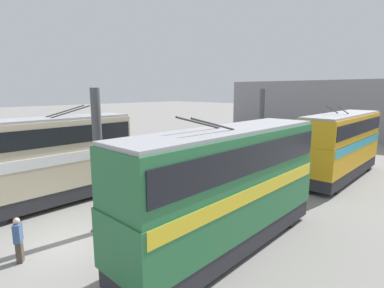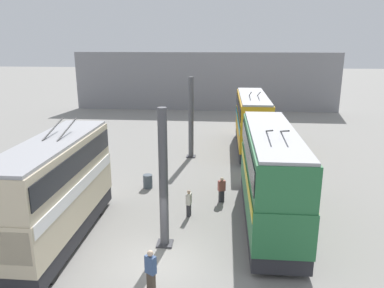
{
  "view_description": "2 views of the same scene",
  "coord_description": "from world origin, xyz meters",
  "px_view_note": "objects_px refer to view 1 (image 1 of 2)",
  "views": [
    {
      "loc": [
        -4.98,
        -12.01,
        6.48
      ],
      "look_at": [
        8.52,
        0.79,
        3.13
      ],
      "focal_mm": 28.0,
      "sensor_mm": 36.0,
      "label": 1
    },
    {
      "loc": [
        -14.08,
        -2.67,
        9.37
      ],
      "look_at": [
        10.16,
        -0.55,
        2.6
      ],
      "focal_mm": 35.0,
      "sensor_mm": 36.0,
      "label": 2
    }
  ],
  "objects_px": {
    "bus_left_near": "(228,183)",
    "person_aisle_foreground": "(18,239)",
    "oil_drum": "(177,180)",
    "bus_right_far": "(51,156)",
    "person_aisle_midway": "(164,202)",
    "person_by_left_row": "(216,200)",
    "bus_left_far": "(341,142)"
  },
  "relations": [
    {
      "from": "bus_left_near",
      "to": "person_aisle_foreground",
      "type": "relative_size",
      "value": 5.8
    },
    {
      "from": "person_aisle_foreground",
      "to": "oil_drum",
      "type": "relative_size",
      "value": 2.0
    },
    {
      "from": "bus_left_near",
      "to": "bus_right_far",
      "type": "distance_m",
      "value": 10.62
    },
    {
      "from": "bus_right_far",
      "to": "person_aisle_midway",
      "type": "xyz_separation_m",
      "value": [
        3.13,
        -5.97,
        -2.03
      ]
    },
    {
      "from": "person_by_left_row",
      "to": "person_aisle_midway",
      "type": "bearing_deg",
      "value": 116.07
    },
    {
      "from": "person_by_left_row",
      "to": "oil_drum",
      "type": "height_order",
      "value": "person_by_left_row"
    },
    {
      "from": "person_aisle_midway",
      "to": "person_aisle_foreground",
      "type": "xyz_separation_m",
      "value": [
        -6.56,
        0.82,
        0.15
      ]
    },
    {
      "from": "person_by_left_row",
      "to": "person_aisle_midway",
      "type": "relative_size",
      "value": 1.01
    },
    {
      "from": "bus_right_far",
      "to": "person_aisle_foreground",
      "type": "xyz_separation_m",
      "value": [
        -3.43,
        -5.15,
        -1.88
      ]
    },
    {
      "from": "oil_drum",
      "to": "bus_left_far",
      "type": "bearing_deg",
      "value": -37.13
    },
    {
      "from": "bus_left_near",
      "to": "person_aisle_midway",
      "type": "bearing_deg",
      "value": 85.85
    },
    {
      "from": "person_aisle_midway",
      "to": "oil_drum",
      "type": "relative_size",
      "value": 1.72
    },
    {
      "from": "person_aisle_midway",
      "to": "person_aisle_foreground",
      "type": "bearing_deg",
      "value": 92.19
    },
    {
      "from": "bus_left_near",
      "to": "person_aisle_midway",
      "type": "relative_size",
      "value": 6.76
    },
    {
      "from": "bus_left_near",
      "to": "person_aisle_foreground",
      "type": "height_order",
      "value": "bus_left_near"
    },
    {
      "from": "person_aisle_midway",
      "to": "person_aisle_foreground",
      "type": "distance_m",
      "value": 6.61
    },
    {
      "from": "bus_right_far",
      "to": "bus_left_near",
      "type": "bearing_deg",
      "value": -74.58
    },
    {
      "from": "person_aisle_foreground",
      "to": "person_aisle_midway",
      "type": "bearing_deg",
      "value": -154.36
    },
    {
      "from": "bus_left_far",
      "to": "bus_right_far",
      "type": "height_order",
      "value": "bus_right_far"
    },
    {
      "from": "bus_left_far",
      "to": "bus_right_far",
      "type": "xyz_separation_m",
      "value": [
        -16.68,
        10.24,
        0.08
      ]
    },
    {
      "from": "person_aisle_midway",
      "to": "bus_left_far",
      "type": "bearing_deg",
      "value": -98.12
    },
    {
      "from": "person_aisle_midway",
      "to": "person_aisle_foreground",
      "type": "height_order",
      "value": "person_aisle_foreground"
    },
    {
      "from": "bus_left_near",
      "to": "person_aisle_midway",
      "type": "height_order",
      "value": "bus_left_near"
    },
    {
      "from": "bus_right_far",
      "to": "person_by_left_row",
      "type": "xyz_separation_m",
      "value": [
        5.2,
        -7.74,
        -2.02
      ]
    },
    {
      "from": "bus_left_near",
      "to": "person_by_left_row",
      "type": "xyz_separation_m",
      "value": [
        2.37,
        2.5,
        -2.03
      ]
    },
    {
      "from": "bus_left_far",
      "to": "person_by_left_row",
      "type": "height_order",
      "value": "bus_left_far"
    },
    {
      "from": "bus_left_near",
      "to": "person_by_left_row",
      "type": "relative_size",
      "value": 6.72
    },
    {
      "from": "person_by_left_row",
      "to": "person_aisle_foreground",
      "type": "distance_m",
      "value": 9.01
    },
    {
      "from": "bus_left_far",
      "to": "person_aisle_foreground",
      "type": "distance_m",
      "value": 20.82
    },
    {
      "from": "person_by_left_row",
      "to": "bus_right_far",
      "type": "bearing_deg",
      "value": 100.51
    },
    {
      "from": "bus_left_far",
      "to": "oil_drum",
      "type": "bearing_deg",
      "value": 142.87
    },
    {
      "from": "person_by_left_row",
      "to": "person_aisle_foreground",
      "type": "bearing_deg",
      "value": 139.91
    }
  ]
}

